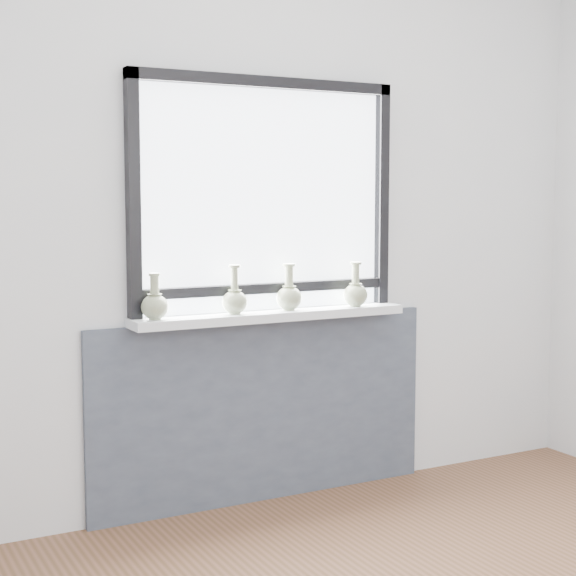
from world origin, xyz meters
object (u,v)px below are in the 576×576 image
windowsill (271,315)px  vase_d (355,293)px  vase_a (155,304)px  vase_c (289,295)px  vase_b (235,299)px

windowsill → vase_d: 0.44m
vase_a → vase_c: vase_c is taller
vase_b → vase_c: size_ratio=1.02×
vase_b → vase_c: bearing=0.4°
vase_b → vase_c: vase_b is taller
vase_a → vase_c: bearing=0.7°
windowsill → vase_a: vase_a is taller
vase_d → windowsill: bearing=176.1°
windowsill → vase_b: (-0.19, -0.01, 0.08)m
vase_b → windowsill: bearing=3.4°
windowsill → vase_a: (-0.56, -0.02, 0.08)m
vase_a → vase_c: (0.65, 0.01, 0.00)m
windowsill → vase_d: bearing=-3.9°
windowsill → vase_c: 0.12m
vase_a → vase_d: size_ratio=0.94×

